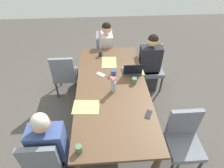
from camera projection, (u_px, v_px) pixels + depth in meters
The scene contains 21 objects.
ground_plane at pixel (112, 118), 3.33m from camera, with size 10.00×10.00×0.00m, color #4C4742.
dining_table at pixel (112, 90), 2.88m from camera, with size 2.40×1.09×0.75m.
chair_head_left_left_near at pixel (104, 52), 4.14m from camera, with size 0.44×0.44×0.90m.
person_head_left_left_near at pixel (107, 52), 4.08m from camera, with size 0.40×0.36×1.19m.
chair_far_left_mid at pixel (151, 65), 3.74m from camera, with size 0.44×0.44×0.90m.
person_far_left_mid at pixel (149, 66), 3.66m from camera, with size 0.36×0.40×1.19m.
chair_near_left_far at pixel (46, 158), 2.22m from camera, with size 0.44×0.44×0.90m.
person_near_left_far at pixel (51, 151), 2.26m from camera, with size 0.36×0.40×1.19m.
chair_near_right_near at pixel (65, 73), 3.52m from camera, with size 0.44×0.44×0.90m.
chair_far_right_mid at pixel (184, 138), 2.44m from camera, with size 0.44×0.44×0.90m.
flower_vase at pixel (113, 83), 2.67m from camera, with size 0.09×0.10×0.27m.
placemat_head_left_left_near at pixel (109, 62), 3.35m from camera, with size 0.36×0.26×0.00m, color #9EBC66.
placemat_far_left_mid at pixel (133, 71), 3.14m from camera, with size 0.36×0.26×0.00m, color #9EBC66.
placemat_near_left_far at pixel (86, 107), 2.51m from camera, with size 0.36×0.26×0.00m, color #9EBC66.
laptop_far_left_mid at pixel (132, 71), 3.08m from camera, with size 0.22×0.32×0.21m.
coffee_mug_near_left at pixel (79, 149), 1.98m from camera, with size 0.07×0.07×0.09m, color #47704C.
coffee_mug_near_right at pixel (100, 53), 3.50m from camera, with size 0.07×0.07×0.10m, color #232328.
coffee_mug_centre_left at pixel (114, 73), 3.04m from camera, with size 0.09×0.09×0.09m, color #33477A.
coffee_mug_centre_right at pixel (134, 80), 2.88m from camera, with size 0.08×0.08×0.09m, color #47704C.
phone_black at pixel (148, 114), 2.41m from camera, with size 0.15×0.07×0.01m, color black.
phone_silver at pixel (101, 74), 3.07m from camera, with size 0.15×0.07×0.01m, color silver.
Camera 1 is at (2.14, -0.15, 2.62)m, focal length 29.57 mm.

